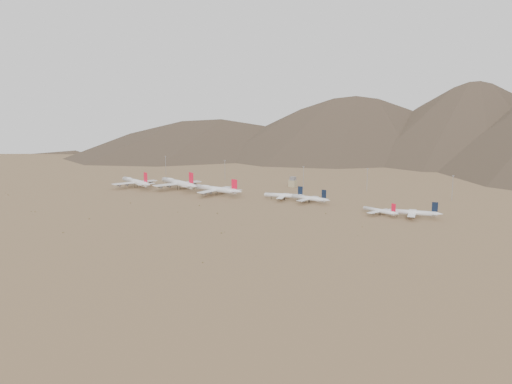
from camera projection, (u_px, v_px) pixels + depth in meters
The scene contains 16 objects.
ground at pixel (211, 201), 500.91m from camera, with size 3000.00×3000.00×0.00m, color #92714B.
mountain_ridge at pixel (428, 83), 1231.76m from camera, with size 4400.00×1000.00×300.00m.
widebody_west at pixel (135, 182), 579.69m from camera, with size 66.23×52.84×20.54m.
widebody_centre at pixel (178, 183), 566.41m from camera, with size 72.54×57.94×22.57m.
widebody_east at pixel (216, 189), 530.38m from camera, with size 64.19×49.41×19.06m.
narrowbody_a at pixel (285, 195), 502.74m from camera, with size 43.54×32.18×14.70m.
narrowbody_b at pixel (310, 198), 487.21m from camera, with size 44.70×32.36×14.78m.
narrowbody_c at pixel (380, 211), 431.93m from camera, with size 36.15×26.98×12.43m.
narrowbody_d at pixel (414, 213), 421.32m from camera, with size 44.21×32.42×14.77m.
control_tower at pixel (293, 182), 585.37m from camera, with size 8.00×8.00×12.00m.
mast_far_west at pixel (166, 164), 691.73m from camera, with size 2.00×0.60×25.70m.
mast_west at pixel (225, 169), 641.25m from camera, with size 2.00×0.60×25.70m.
mast_centre at pixel (303, 176), 572.80m from camera, with size 2.00×0.60×25.70m.
mast_east at pixel (367, 179), 554.40m from camera, with size 2.00×0.60×25.70m.
mast_far_east at pixel (453, 187), 497.52m from camera, with size 2.00×0.60×25.70m.
desert_scrub at pixel (128, 213), 439.31m from camera, with size 425.13×174.49×0.98m.
Camera 1 is at (295.80, -396.07, 92.99)m, focal length 35.00 mm.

